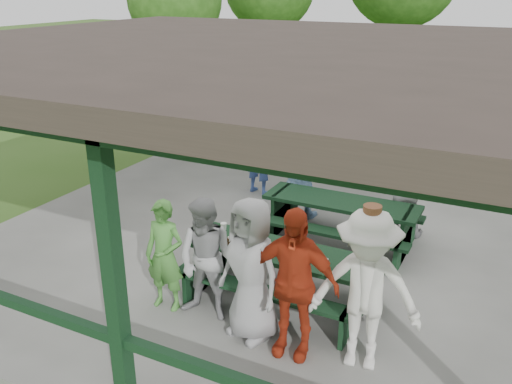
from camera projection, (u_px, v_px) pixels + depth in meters
The scene contains 15 objects.
ground at pixel (284, 260), 8.58m from camera, with size 90.00×90.00×0.00m, color #34581B.
concrete_slab at pixel (284, 257), 8.56m from camera, with size 10.00×8.00×0.10m, color #63635F.
pavilion_structure at pixel (288, 56), 7.43m from camera, with size 10.60×8.60×3.24m.
picnic_table_near at pixel (281, 268), 7.17m from camera, with size 2.51×1.39×0.75m.
picnic_table_far at pixel (341, 216), 8.77m from camera, with size 2.48×1.39×0.75m.
table_setting at pixel (275, 244), 7.14m from camera, with size 2.41×0.45×0.10m.
contestant_green at pixel (165, 256), 6.93m from camera, with size 0.55×0.36×1.50m, color #468835.
contestant_grey_left at pixel (207, 260), 6.69m from camera, with size 0.78×0.61×1.61m, color #9A9A9C.
contestant_grey_mid at pixel (251, 270), 6.30m from camera, with size 0.87×0.56×1.77m, color gray.
contestant_red at pixel (293, 283), 6.00m from camera, with size 1.06×0.44×1.81m, color #A72C14.
contestant_white_fedora at pixel (366, 291), 5.78m from camera, with size 1.31×0.89×1.92m.
spectator_lblue at pixel (300, 171), 9.69m from camera, with size 1.60×0.51×1.72m, color #90B8DE.
spectator_blue at pixel (259, 150), 10.73m from camera, with size 0.66×0.43×1.82m, color #385092.
spectator_grey at pixel (403, 187), 8.98m from camera, with size 0.82×0.64×1.69m, color gray.
farm_trailer at pixel (371, 119), 14.88m from camera, with size 3.57×1.98×1.24m.
Camera 1 is at (3.02, -6.99, 4.11)m, focal length 38.00 mm.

